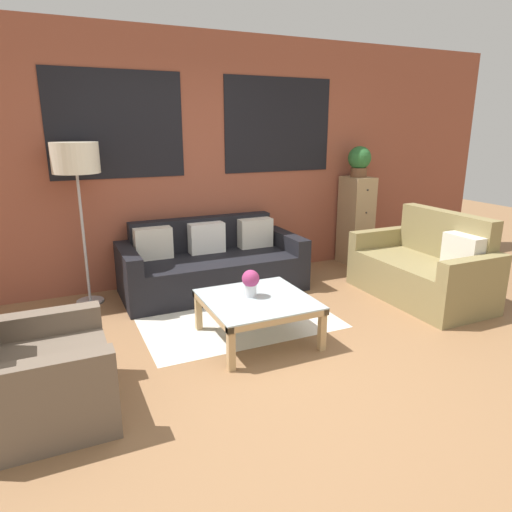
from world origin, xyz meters
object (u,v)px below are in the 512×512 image
at_px(drawer_cabinet, 356,221).
at_px(potted_plant, 359,160).
at_px(coffee_table, 257,304).
at_px(couch_dark, 212,265).
at_px(settee_vintage, 424,270).
at_px(floor_lamp, 76,163).
at_px(flower_vase, 251,281).
at_px(armchair_corner, 37,377).

bearing_deg(drawer_cabinet, potted_plant, 90.00).
distance_m(coffee_table, drawer_cabinet, 2.68).
height_order(couch_dark, coffee_table, couch_dark).
bearing_deg(coffee_table, settee_vintage, 5.04).
distance_m(settee_vintage, drawer_cabinet, 1.41).
bearing_deg(floor_lamp, potted_plant, 0.70).
xyz_separation_m(floor_lamp, flower_vase, (1.21, -1.46, -0.93)).
height_order(armchair_corner, flower_vase, armchair_corner).
height_order(potted_plant, flower_vase, potted_plant).
distance_m(drawer_cabinet, potted_plant, 0.79).
height_order(floor_lamp, potted_plant, floor_lamp).
bearing_deg(coffee_table, floor_lamp, 129.17).
relative_size(potted_plant, flower_vase, 1.65).
bearing_deg(settee_vintage, flower_vase, -176.78).
bearing_deg(flower_vase, coffee_table, -62.44).
relative_size(floor_lamp, potted_plant, 4.23).
bearing_deg(couch_dark, floor_lamp, 173.01).
distance_m(couch_dark, drawer_cabinet, 2.13).
xyz_separation_m(couch_dark, armchair_corner, (-1.77, -1.79, -0.01)).
relative_size(coffee_table, floor_lamp, 0.53).
xyz_separation_m(settee_vintage, drawer_cabinet, (0.11, 1.38, 0.27)).
bearing_deg(armchair_corner, potted_plant, 27.19).
distance_m(settee_vintage, flower_vase, 2.09).
height_order(armchair_corner, coffee_table, armchair_corner).
xyz_separation_m(armchair_corner, potted_plant, (3.87, 1.99, 1.09)).
bearing_deg(flower_vase, couch_dark, 85.86).
xyz_separation_m(couch_dark, drawer_cabinet, (2.10, 0.20, 0.29)).
xyz_separation_m(coffee_table, floor_lamp, (-1.24, 1.52, 1.12)).
xyz_separation_m(floor_lamp, drawer_cabinet, (3.40, 0.04, -0.87)).
distance_m(potted_plant, flower_vase, 2.79).
relative_size(couch_dark, coffee_table, 2.27).
relative_size(settee_vintage, coffee_table, 1.68).
bearing_deg(potted_plant, coffee_table, -144.06).
height_order(couch_dark, floor_lamp, floor_lamp).
height_order(floor_lamp, drawer_cabinet, floor_lamp).
height_order(coffee_table, floor_lamp, floor_lamp).
relative_size(floor_lamp, drawer_cabinet, 1.42).
bearing_deg(coffee_table, couch_dark, 87.45).
bearing_deg(armchair_corner, couch_dark, 45.24).
distance_m(couch_dark, potted_plant, 2.37).
height_order(floor_lamp, flower_vase, floor_lamp).
bearing_deg(settee_vintage, coffee_table, -174.96).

